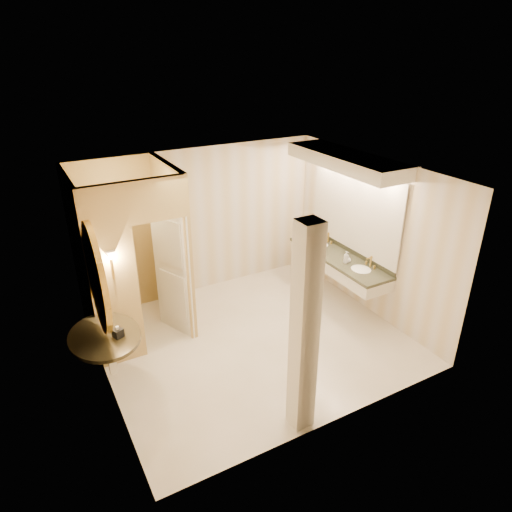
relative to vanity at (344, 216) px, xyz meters
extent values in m
plane|color=silver|center=(-1.98, -0.40, -1.63)|extent=(4.50, 4.50, 0.00)
plane|color=white|center=(-1.98, -0.40, 1.07)|extent=(4.50, 4.50, 0.00)
cube|color=beige|center=(-1.98, 1.60, -0.28)|extent=(4.50, 0.02, 2.70)
cube|color=beige|center=(-1.98, -2.40, -0.28)|extent=(4.50, 0.02, 2.70)
cube|color=beige|center=(-4.23, -0.40, -0.28)|extent=(0.02, 4.00, 2.70)
cube|color=beige|center=(0.27, -0.40, -0.28)|extent=(0.02, 4.00, 2.70)
cube|color=#DEBD74|center=(-2.78, 0.85, -0.28)|extent=(0.10, 1.50, 2.70)
cube|color=#DEBD74|center=(-3.90, 0.10, -0.28)|extent=(0.65, 0.10, 2.70)
cube|color=#DEBD74|center=(-3.18, 0.10, 0.77)|extent=(0.80, 0.10, 0.60)
cube|color=silver|center=(-2.94, 0.47, -0.58)|extent=(0.36, 0.76, 2.10)
cylinder|color=gold|center=(-3.90, 0.03, -0.08)|extent=(0.03, 0.03, 0.30)
cone|color=silver|center=(-3.90, 0.03, 0.12)|extent=(0.14, 0.14, 0.14)
cube|color=silver|center=(-0.03, 0.00, -0.90)|extent=(0.60, 2.18, 0.24)
cube|color=black|center=(-0.03, 0.00, -0.78)|extent=(0.64, 2.22, 0.05)
cube|color=black|center=(0.25, 0.00, -0.71)|extent=(0.03, 2.18, 0.10)
ellipsoid|color=white|center=(-0.03, -0.59, -0.80)|extent=(0.40, 0.44, 0.15)
cylinder|color=gold|center=(0.17, -0.59, -0.67)|extent=(0.03, 0.03, 0.22)
ellipsoid|color=white|center=(-0.03, 0.59, -0.80)|extent=(0.40, 0.44, 0.15)
cylinder|color=gold|center=(0.17, 0.59, -0.67)|extent=(0.03, 0.03, 0.22)
cube|color=white|center=(0.25, 0.00, 0.07)|extent=(0.03, 2.18, 1.40)
cube|color=silver|center=(-0.03, 0.00, 0.96)|extent=(0.75, 2.38, 0.22)
cylinder|color=black|center=(-4.21, -0.44, -0.78)|extent=(1.14, 1.14, 0.05)
cube|color=silver|center=(-4.17, -0.44, -1.08)|extent=(0.10, 0.10, 0.60)
cylinder|color=gold|center=(-4.19, -0.44, 0.07)|extent=(0.07, 1.14, 1.14)
cylinder|color=white|center=(-4.15, -0.44, 0.07)|extent=(0.02, 0.91, 0.91)
cube|color=silver|center=(-2.30, -2.20, -0.28)|extent=(0.26, 0.26, 2.70)
cube|color=black|center=(-4.06, -0.57, -0.69)|extent=(0.15, 0.15, 0.12)
imported|color=white|center=(-3.93, 1.00, -1.29)|extent=(0.42, 0.68, 0.67)
imported|color=beige|center=(-0.12, 0.36, -0.68)|extent=(0.07, 0.07, 0.14)
imported|color=silver|center=(-0.06, -0.28, -0.69)|extent=(0.12, 0.12, 0.13)
imported|color=#C6B28C|center=(-0.11, -0.28, -0.64)|extent=(0.10, 0.10, 0.22)
camera|label=1|loc=(-4.86, -5.70, 2.70)|focal=32.00mm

